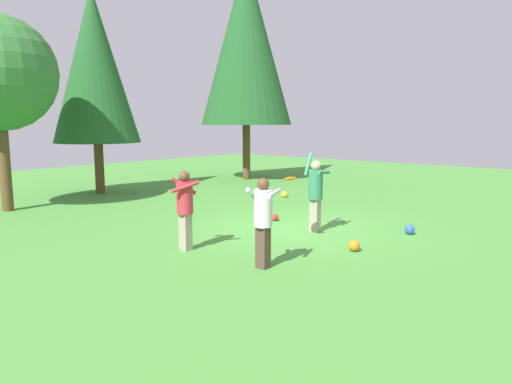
{
  "coord_description": "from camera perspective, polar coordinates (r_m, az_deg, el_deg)",
  "views": [
    {
      "loc": [
        -9.31,
        -6.62,
        2.64
      ],
      "look_at": [
        -1.15,
        0.22,
        1.05
      ],
      "focal_mm": 32.92,
      "sensor_mm": 36.0,
      "label": 1
    }
  ],
  "objects": [
    {
      "name": "person_catcher",
      "position": [
        8.45,
        0.87,
        -2.84
      ],
      "size": [
        0.69,
        0.64,
        1.66
      ],
      "rotation": [
        0.0,
        0.0,
        0.35
      ],
      "color": "#4C382D",
      "rests_on": "ground_plane"
    },
    {
      "name": "person_thrower",
      "position": [
        11.31,
        7.24,
        0.27
      ],
      "size": [
        0.61,
        0.55,
        1.91
      ],
      "rotation": [
        0.0,
        0.0,
        -2.99
      ],
      "color": "gray",
      "rests_on": "ground_plane"
    },
    {
      "name": "person_bystander",
      "position": [
        9.74,
        -8.64,
        -1.42
      ],
      "size": [
        0.72,
        0.71,
        1.66
      ],
      "rotation": [
        0.0,
        0.0,
        -0.65
      ],
      "color": "gray",
      "rests_on": "ground_plane"
    },
    {
      "name": "tree_center",
      "position": [
        18.45,
        -19.05,
        14.22
      ],
      "size": [
        3.1,
        3.1,
        7.4
      ],
      "color": "brown",
      "rests_on": "ground_plane"
    },
    {
      "name": "ball_yellow",
      "position": [
        16.59,
        3.46,
        -0.27
      ],
      "size": [
        0.23,
        0.23,
        0.23
      ],
      "primitive_type": "sphere",
      "color": "yellow",
      "rests_on": "ground_plane"
    },
    {
      "name": "ball_red",
      "position": [
        12.68,
        2.33,
        -3.08
      ],
      "size": [
        0.19,
        0.19,
        0.19
      ],
      "primitive_type": "sphere",
      "color": "red",
      "rests_on": "ground_plane"
    },
    {
      "name": "ball_blue",
      "position": [
        11.73,
        18.16,
        -4.35
      ],
      "size": [
        0.24,
        0.24,
        0.24
      ],
      "primitive_type": "sphere",
      "color": "blue",
      "rests_on": "ground_plane"
    },
    {
      "name": "tree_far_right",
      "position": [
        22.08,
        -1.21,
        17.68
      ],
      "size": [
        4.12,
        4.12,
        9.84
      ],
      "color": "brown",
      "rests_on": "ground_plane"
    },
    {
      "name": "frisbee",
      "position": [
        10.08,
        4.18,
        1.61
      ],
      "size": [
        0.37,
        0.37,
        0.12
      ],
      "color": "orange"
    },
    {
      "name": "ball_orange",
      "position": [
        9.94,
        11.83,
        -6.37
      ],
      "size": [
        0.25,
        0.25,
        0.25
      ],
      "primitive_type": "sphere",
      "color": "orange",
      "rests_on": "ground_plane"
    },
    {
      "name": "ground_plane",
      "position": [
        11.73,
        4.47,
        -4.54
      ],
      "size": [
        40.0,
        40.0,
        0.0
      ],
      "primitive_type": "plane",
      "color": "#478C38"
    }
  ]
}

